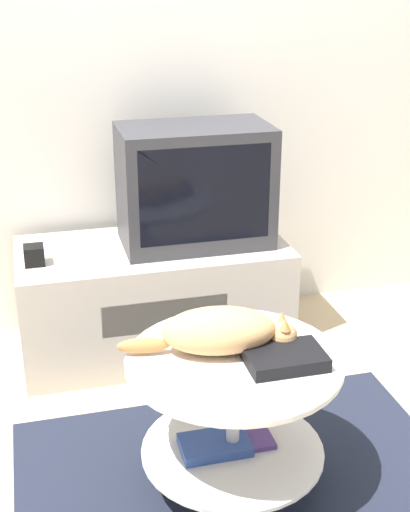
{
  "coord_description": "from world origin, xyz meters",
  "views": [
    {
      "loc": [
        -0.61,
        -1.83,
        1.69
      ],
      "look_at": [
        0.01,
        0.58,
        0.64
      ],
      "focal_mm": 50.0,
      "sensor_mm": 36.0,
      "label": 1
    }
  ],
  "objects": [
    {
      "name": "dvd_box",
      "position": [
        0.11,
        -0.04,
        0.54
      ],
      "size": [
        0.24,
        0.17,
        0.04
      ],
      "color": "black",
      "rests_on": "coffee_table"
    },
    {
      "name": "ground_plane",
      "position": [
        0.0,
        0.0,
        0.0
      ],
      "size": [
        12.0,
        12.0,
        0.0
      ],
      "primitive_type": "plane",
      "color": "tan"
    },
    {
      "name": "rug",
      "position": [
        0.0,
        0.0,
        0.01
      ],
      "size": [
        1.52,
        1.14,
        0.02
      ],
      "color": "#1E2333",
      "rests_on": "ground_plane"
    },
    {
      "name": "cat",
      "position": [
        -0.06,
        0.09,
        0.59
      ],
      "size": [
        0.58,
        0.24,
        0.15
      ],
      "rotation": [
        0.0,
        0.0,
        -0.15
      ],
      "color": "tan",
      "rests_on": "coffee_table"
    },
    {
      "name": "wall_back",
      "position": [
        0.0,
        1.43,
        1.3
      ],
      "size": [
        8.0,
        0.05,
        2.6
      ],
      "color": "silver",
      "rests_on": "ground_plane"
    },
    {
      "name": "speaker",
      "position": [
        -0.62,
        0.98,
        0.55
      ],
      "size": [
        0.08,
        0.08,
        0.08
      ],
      "color": "black",
      "rests_on": "tv_stand"
    },
    {
      "name": "tv_stand",
      "position": [
        -0.11,
        1.06,
        0.25
      ],
      "size": [
        1.19,
        0.57,
        0.51
      ],
      "color": "beige",
      "rests_on": "ground_plane"
    },
    {
      "name": "coffee_table",
      "position": [
        -0.03,
        0.04,
        0.33
      ],
      "size": [
        0.7,
        0.7,
        0.49
      ],
      "color": "#B2B2B7",
      "rests_on": "rug"
    },
    {
      "name": "tv",
      "position": [
        0.09,
        1.06,
        0.77
      ],
      "size": [
        0.65,
        0.38,
        0.53
      ],
      "color": "#333338",
      "rests_on": "tv_stand"
    }
  ]
}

